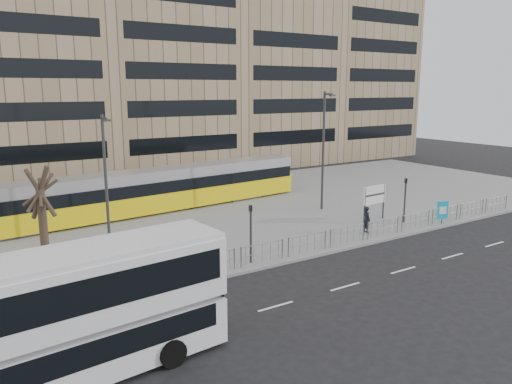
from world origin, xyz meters
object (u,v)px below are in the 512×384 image
tram (143,192)px  lamp_post_west (106,172)px  double_decker_bus (62,315)px  pedestrian (367,220)px  lamp_post_east (324,147)px  bare_tree (38,163)px  traffic_light_west (251,226)px  station_sign (375,196)px  ad_panel (443,211)px  traffic_light_east (405,195)px

tram → lamp_post_west: 7.08m
double_decker_bus → pedestrian: 20.88m
lamp_post_east → bare_tree: lamp_post_east is taller
traffic_light_west → pedestrian: bearing=5.0°
tram → station_sign: (12.64, -10.65, 0.12)m
lamp_post_east → bare_tree: (-19.90, -1.14, 0.52)m
ad_panel → bare_tree: bearing=-174.7°
tram → pedestrian: (10.03, -12.54, -0.74)m
station_sign → traffic_light_west: bearing=-170.7°
station_sign → lamp_post_east: lamp_post_east is taller
ad_panel → bare_tree: (-24.06, 6.41, 4.40)m
station_sign → traffic_light_east: 2.03m
bare_tree → ad_panel: bearing=-14.9°
double_decker_bus → bare_tree: bearing=77.3°
station_sign → pedestrian: station_sign is taller
lamp_post_west → lamp_post_east: size_ratio=0.85×
ad_panel → lamp_post_east: size_ratio=0.18×
pedestrian → bare_tree: 19.41m
tram → traffic_light_west: bearing=-91.6°
double_decker_bus → tram: double_decker_bus is taller
station_sign → lamp_post_east: bearing=97.8°
tram → station_sign: tram is taller
station_sign → ad_panel: bearing=-46.6°
double_decker_bus → bare_tree: 12.36m
station_sign → bare_tree: size_ratio=0.33×
station_sign → pedestrian: bearing=-147.4°
pedestrian → traffic_light_west: (-9.14, -0.73, 1.12)m
double_decker_bus → traffic_light_east: size_ratio=3.48×
tram → bare_tree: (-8.14, -7.34, 3.71)m
double_decker_bus → ad_panel: double_decker_bus is taller
pedestrian → lamp_post_west: lamp_post_west is taller
traffic_light_west → tram: bearing=94.3°
traffic_light_west → bare_tree: 11.30m
lamp_post_east → bare_tree: bearing=-176.7°
bare_tree → station_sign: bearing=-9.0°
lamp_post_west → lamp_post_east: bearing=-3.7°
traffic_light_west → lamp_post_west: size_ratio=0.41×
traffic_light_east → bare_tree: bearing=-176.2°
station_sign → ad_panel: size_ratio=1.60×
pedestrian → bare_tree: bare_tree is taller
double_decker_bus → traffic_light_west: size_ratio=3.48×
double_decker_bus → station_sign: double_decker_bus is taller
ad_panel → pedestrian: bearing=-171.4°
pedestrian → lamp_post_west: (-14.15, 7.37, 3.27)m
tram → lamp_post_west: size_ratio=3.59×
tram → bare_tree: 11.57m
bare_tree → traffic_light_east: bearing=-12.6°
station_sign → lamp_post_west: 17.80m
station_sign → lamp_post_east: 5.47m
pedestrian → traffic_light_west: size_ratio=0.55×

